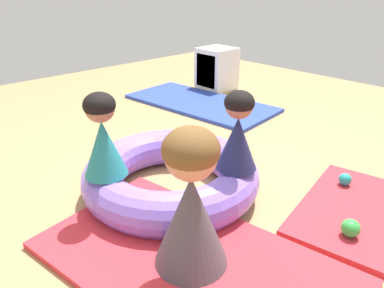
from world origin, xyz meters
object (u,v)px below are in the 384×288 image
child_in_navy (238,132)px  storage_cube (215,69)px  play_ball_teal (345,179)px  child_in_teal (103,136)px  play_ball_green (351,228)px  inflatable_cushion (171,175)px  adult_seated (191,202)px

child_in_navy → storage_cube: 2.86m
child_in_navy → play_ball_teal: 0.95m
child_in_teal → play_ball_green: (1.22, 0.85, -0.45)m
inflatable_cushion → child_in_navy: bearing=27.8°
child_in_teal → play_ball_teal: child_in_teal is taller
inflatable_cushion → child_in_teal: bearing=-102.7°
adult_seated → play_ball_green: 0.99m
play_ball_teal → play_ball_green: play_ball_green is taller
play_ball_teal → adult_seated: bearing=-98.3°
child_in_teal → storage_cube: 3.07m
inflatable_cushion → adult_seated: 0.80m
inflatable_cushion → play_ball_teal: (0.83, 0.94, -0.06)m
inflatable_cushion → play_ball_teal: 1.25m
inflatable_cushion → child_in_teal: size_ratio=2.33×
child_in_teal → child_in_navy: (0.50, 0.66, -0.01)m
child_in_navy → play_ball_green: size_ratio=4.76×
play_ball_teal → play_ball_green: bearing=-61.6°
inflatable_cushion → child_in_navy: (0.40, 0.21, 0.39)m
play_ball_teal → storage_cube: bearing=153.1°
inflatable_cushion → play_ball_green: bearing=19.8°
adult_seated → play_ball_green: bearing=-10.7°
adult_seated → play_ball_teal: size_ratio=8.45×
play_ball_teal → child_in_navy: bearing=-120.6°
storage_cube → play_ball_teal: bearing=-26.9°
child_in_teal → child_in_navy: bearing=-10.2°
child_in_teal → play_ball_teal: 1.73m
adult_seated → storage_cube: adult_seated is taller
play_ball_green → play_ball_teal: bearing=118.4°
play_ball_green → storage_cube: bearing=147.1°
child_in_navy → child_in_teal: bearing=-92.5°
inflatable_cushion → child_in_navy: 0.60m
child_in_teal → child_in_navy: child_in_teal is taller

